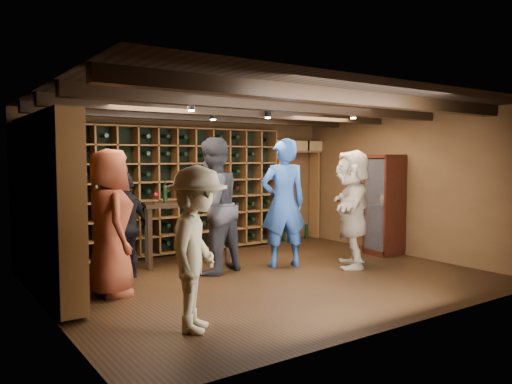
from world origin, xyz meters
TOP-DOWN VIEW (x-y plane):
  - ground at (0.00, 0.00)m, footprint 6.00×6.00m
  - room_shell at (0.00, 0.05)m, footprint 6.00×6.00m
  - wine_rack_back at (-0.52, 2.33)m, footprint 4.65×0.30m
  - wine_rack_left at (-2.83, 0.82)m, footprint 0.30×2.65m
  - crate_shelf at (2.41, 2.32)m, footprint 1.20×0.32m
  - display_cabinet at (2.71, 0.20)m, footprint 0.55×0.50m
  - man_blue_shirt at (0.63, 0.44)m, footprint 0.85×0.69m
  - man_grey_suit at (-0.53, 0.66)m, footprint 1.18×1.05m
  - guest_red_floral at (-2.17, 0.34)m, footprint 0.67×0.95m
  - guest_woman_black at (-1.70, 1.05)m, footprint 0.93×0.80m
  - guest_khaki at (-1.88, -1.42)m, footprint 1.16×1.21m
  - guest_beige at (1.53, -0.18)m, footprint 1.55×1.64m
  - tasting_table at (-0.56, 1.45)m, footprint 1.47×1.03m

SIDE VIEW (x-z plane):
  - ground at x=0.00m, z-range 0.00..0.00m
  - guest_woman_black at x=-1.70m, z-range 0.00..1.50m
  - guest_khaki at x=-1.88m, z-range 0.00..1.65m
  - display_cabinet at x=2.71m, z-range -0.02..1.73m
  - tasting_table at x=-0.56m, z-range 0.23..1.52m
  - guest_red_floral at x=-2.17m, z-range 0.00..1.84m
  - guest_beige at x=1.53m, z-range 0.00..1.85m
  - man_blue_shirt at x=0.63m, z-range 0.00..2.02m
  - man_grey_suit at x=-0.53m, z-range 0.00..2.03m
  - wine_rack_back at x=-0.52m, z-range 0.05..2.25m
  - wine_rack_left at x=-2.83m, z-range 0.05..2.25m
  - crate_shelf at x=2.41m, z-range 0.54..2.60m
  - room_shell at x=0.00m, z-range -0.58..5.42m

